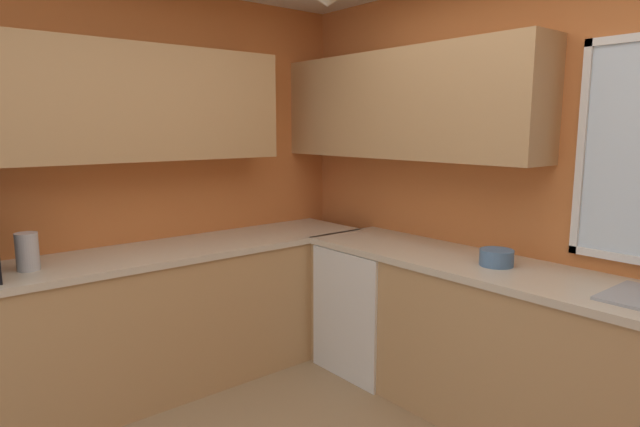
% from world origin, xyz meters
% --- Properties ---
extents(room_shell, '(4.10, 3.40, 2.62)m').
position_xyz_m(room_shell, '(-0.38, 0.47, 1.74)').
color(room_shell, '#D17238').
rests_on(room_shell, ground_plane).
extents(counter_run_left, '(0.65, 3.01, 0.90)m').
position_xyz_m(counter_run_left, '(-1.68, 0.00, 0.45)').
color(counter_run_left, tan).
rests_on(counter_run_left, ground_plane).
extents(counter_run_back, '(3.19, 0.65, 0.90)m').
position_xyz_m(counter_run_back, '(0.21, 1.33, 0.45)').
color(counter_run_back, tan).
rests_on(counter_run_back, ground_plane).
extents(dishwasher, '(0.60, 0.60, 0.86)m').
position_xyz_m(dishwasher, '(-1.02, 1.30, 0.43)').
color(dishwasher, white).
rests_on(dishwasher, ground_plane).
extents(kettle, '(0.11, 0.11, 0.20)m').
position_xyz_m(kettle, '(-1.66, -0.68, 1.00)').
color(kettle, '#B7B7BC').
rests_on(kettle, counter_run_left).
extents(bowl, '(0.18, 0.18, 0.09)m').
position_xyz_m(bowl, '(-0.12, 1.33, 0.95)').
color(bowl, '#4C7099').
rests_on(bowl, counter_run_back).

